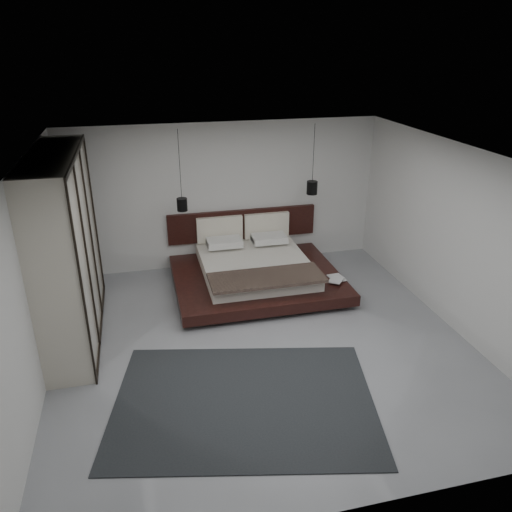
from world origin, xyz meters
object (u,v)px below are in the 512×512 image
object	(u,v)px
pendant_left	(182,204)
rug	(244,401)
lattice_screen	(60,223)
bed	(255,270)
wardrobe	(66,249)
pendant_right	(312,188)

from	to	relation	value
pendant_left	rug	bearing A→B (deg)	-84.99
lattice_screen	bed	bearing A→B (deg)	-9.47
bed	wardrobe	world-z (taller)	wardrobe
rug	pendant_right	bearing A→B (deg)	59.87
pendant_left	bed	bearing A→B (deg)	-21.62
pendant_right	wardrobe	bearing A→B (deg)	-161.53
pendant_left	wardrobe	world-z (taller)	pendant_left
pendant_left	pendant_right	size ratio (longest dim) A/B	1.11
wardrobe	pendant_right	bearing A→B (deg)	18.47
bed	pendant_left	size ratio (longest dim) A/B	2.06
pendant_left	wardrobe	xyz separation A→B (m)	(-1.83, -1.42, -0.10)
pendant_right	lattice_screen	bearing A→B (deg)	179.12
bed	pendant_right	size ratio (longest dim) A/B	2.28
rug	pendant_left	bearing A→B (deg)	95.01
lattice_screen	wardrobe	size ratio (longest dim) A/B	0.92
lattice_screen	pendant_right	bearing A→B (deg)	-0.88
lattice_screen	pendant_right	world-z (taller)	pendant_right
rug	bed	bearing A→B (deg)	74.15
pendant_left	rug	distance (m)	3.93
lattice_screen	rug	xyz separation A→B (m)	(2.40, -3.69, -1.29)
lattice_screen	bed	size ratio (longest dim) A/B	0.88
bed	wardrobe	distance (m)	3.36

